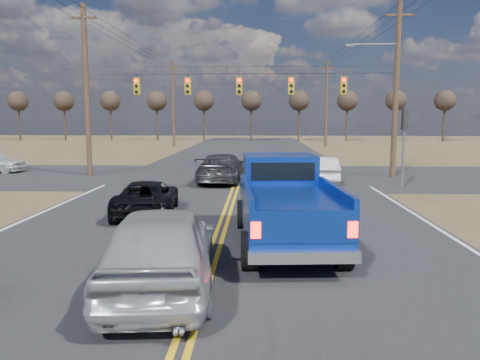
{
  "coord_description": "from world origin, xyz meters",
  "views": [
    {
      "loc": [
        1.16,
        -9.55,
        3.5
      ],
      "look_at": [
        0.56,
        5.32,
        1.5
      ],
      "focal_mm": 35.0,
      "sensor_mm": 36.0,
      "label": 1
    }
  ],
  "objects_px": {
    "silver_suv": "(162,247)",
    "dgrey_car_queue": "(223,168)",
    "black_suv": "(147,198)",
    "white_car_queue": "(321,170)",
    "pickup_truck": "(285,203)"
  },
  "relations": [
    {
      "from": "pickup_truck",
      "to": "black_suv",
      "type": "xyz_separation_m",
      "value": [
        -4.75,
        3.69,
        -0.53
      ]
    },
    {
      "from": "white_car_queue",
      "to": "black_suv",
      "type": "bearing_deg",
      "value": 50.17
    },
    {
      "from": "silver_suv",
      "to": "white_car_queue",
      "type": "bearing_deg",
      "value": -113.94
    },
    {
      "from": "silver_suv",
      "to": "dgrey_car_queue",
      "type": "height_order",
      "value": "silver_suv"
    },
    {
      "from": "pickup_truck",
      "to": "dgrey_car_queue",
      "type": "height_order",
      "value": "pickup_truck"
    },
    {
      "from": "black_suv",
      "to": "white_car_queue",
      "type": "distance_m",
      "value": 11.17
    },
    {
      "from": "pickup_truck",
      "to": "dgrey_car_queue",
      "type": "bearing_deg",
      "value": 98.36
    },
    {
      "from": "silver_suv",
      "to": "black_suv",
      "type": "relative_size",
      "value": 1.16
    },
    {
      "from": "silver_suv",
      "to": "white_car_queue",
      "type": "xyz_separation_m",
      "value": [
        5.26,
        15.76,
        -0.17
      ]
    },
    {
      "from": "black_suv",
      "to": "white_car_queue",
      "type": "xyz_separation_m",
      "value": [
        7.33,
        8.43,
        0.09
      ]
    },
    {
      "from": "dgrey_car_queue",
      "to": "silver_suv",
      "type": "bearing_deg",
      "value": 95.1
    },
    {
      "from": "silver_suv",
      "to": "dgrey_car_queue",
      "type": "bearing_deg",
      "value": -95.5
    },
    {
      "from": "silver_suv",
      "to": "white_car_queue",
      "type": "height_order",
      "value": "silver_suv"
    },
    {
      "from": "pickup_truck",
      "to": "silver_suv",
      "type": "height_order",
      "value": "pickup_truck"
    },
    {
      "from": "pickup_truck",
      "to": "black_suv",
      "type": "relative_size",
      "value": 1.44
    }
  ]
}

